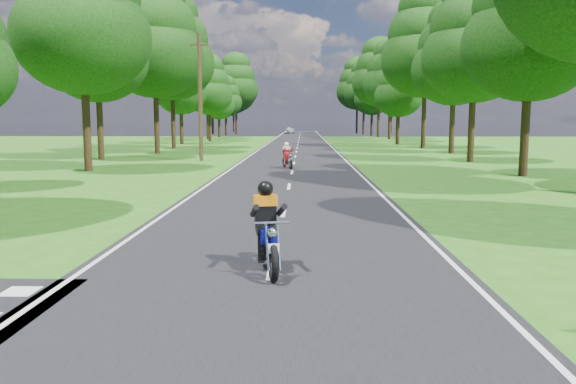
{
  "coord_description": "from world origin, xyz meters",
  "views": [
    {
      "loc": [
        0.55,
        -7.94,
        2.65
      ],
      "look_at": [
        0.23,
        4.0,
        1.1
      ],
      "focal_mm": 35.0,
      "sensor_mm": 36.0,
      "label": 1
    }
  ],
  "objects": [
    {
      "name": "ground",
      "position": [
        0.0,
        0.0,
        0.0
      ],
      "size": [
        160.0,
        160.0,
        0.0
      ],
      "primitive_type": "plane",
      "color": "#275513",
      "rests_on": "ground"
    },
    {
      "name": "main_road",
      "position": [
        0.0,
        50.0,
        0.01
      ],
      "size": [
        7.0,
        140.0,
        0.02
      ],
      "primitive_type": "cube",
      "color": "black",
      "rests_on": "ground"
    },
    {
      "name": "road_markings",
      "position": [
        -0.14,
        48.13,
        0.02
      ],
      "size": [
        7.4,
        140.0,
        0.01
      ],
      "color": "silver",
      "rests_on": "main_road"
    },
    {
      "name": "treeline",
      "position": [
        1.43,
        60.06,
        8.25
      ],
      "size": [
        40.0,
        115.35,
        14.78
      ],
      "color": "black",
      "rests_on": "ground"
    },
    {
      "name": "telegraph_pole",
      "position": [
        -6.0,
        28.0,
        4.07
      ],
      "size": [
        1.2,
        0.26,
        8.0
      ],
      "color": "#382616",
      "rests_on": "ground"
    },
    {
      "name": "rider_near_blue",
      "position": [
        -0.08,
        1.7,
        0.8
      ],
      "size": [
        0.96,
        1.95,
        1.55
      ],
      "primitive_type": null,
      "rotation": [
        0.0,
        0.0,
        0.19
      ],
      "color": "navy",
      "rests_on": "main_road"
    },
    {
      "name": "rider_far_red",
      "position": [
        -0.3,
        22.37,
        0.73
      ],
      "size": [
        1.0,
        1.79,
        1.42
      ],
      "primitive_type": null,
      "rotation": [
        0.0,
        0.0,
        0.27
      ],
      "color": "red",
      "rests_on": "main_road"
    },
    {
      "name": "distant_car",
      "position": [
        -1.91,
        96.85,
        0.66
      ],
      "size": [
        2.08,
        3.93,
        1.27
      ],
      "primitive_type": "imported",
      "rotation": [
        0.0,
        0.0,
        -0.16
      ],
      "color": "silver",
      "rests_on": "main_road"
    }
  ]
}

